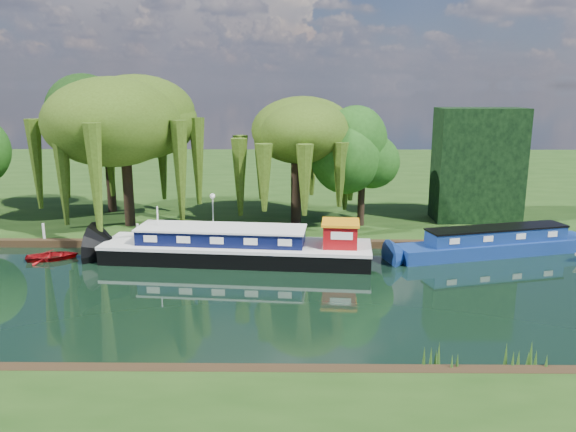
{
  "coord_description": "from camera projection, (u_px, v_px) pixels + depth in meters",
  "views": [
    {
      "loc": [
        5.92,
        -25.87,
        9.95
      ],
      "look_at": [
        5.57,
        4.85,
        2.8
      ],
      "focal_mm": 35.0,
      "sensor_mm": 36.0,
      "label": 1
    }
  ],
  "objects": [
    {
      "name": "tree_far_right",
      "position": [
        363.0,
        156.0,
        38.14
      ],
      "size": [
        4.3,
        4.3,
        7.04
      ],
      "color": "black",
      "rests_on": "far_bank"
    },
    {
      "name": "narrowboat",
      "position": [
        496.0,
        244.0,
        33.83
      ],
      "size": [
        12.62,
        5.19,
        1.82
      ],
      "rotation": [
        0.0,
        0.0,
        0.26
      ],
      "color": "navy",
      "rests_on": "ground"
    },
    {
      "name": "reeds_near",
      "position": [
        321.0,
        357.0,
        19.94
      ],
      "size": [
        33.7,
        1.5,
        1.1
      ],
      "color": "#214913",
      "rests_on": "ground"
    },
    {
      "name": "red_dinghy",
      "position": [
        53.0,
        259.0,
        32.95
      ],
      "size": [
        3.38,
        2.84,
        0.6
      ],
      "primitive_type": "imported",
      "rotation": [
        0.0,
        0.0,
        1.88
      ],
      "color": "maroon",
      "rests_on": "ground"
    },
    {
      "name": "far_bank",
      "position": [
        240.0,
        178.0,
        60.58
      ],
      "size": [
        120.0,
        52.0,
        0.45
      ],
      "primitive_type": "cube",
      "color": "#18360E",
      "rests_on": "ground"
    },
    {
      "name": "ground",
      "position": [
        173.0,
        294.0,
        27.52
      ],
      "size": [
        120.0,
        120.0,
        0.0
      ],
      "primitive_type": "plane",
      "color": "black"
    },
    {
      "name": "lamppost",
      "position": [
        213.0,
        202.0,
        37.19
      ],
      "size": [
        0.36,
        0.36,
        2.56
      ],
      "color": "silver",
      "rests_on": "far_bank"
    },
    {
      "name": "conifer_hedge",
      "position": [
        478.0,
        165.0,
        39.93
      ],
      "size": [
        6.0,
        3.0,
        8.0
      ],
      "primitive_type": "cube",
      "color": "black",
      "rests_on": "far_bank"
    },
    {
      "name": "willow_right",
      "position": [
        296.0,
        141.0,
        38.41
      ],
      "size": [
        6.5,
        6.5,
        7.92
      ],
      "color": "black",
      "rests_on": "far_bank"
    },
    {
      "name": "willow_left",
      "position": [
        124.0,
        123.0,
        37.57
      ],
      "size": [
        8.13,
        8.13,
        9.74
      ],
      "color": "black",
      "rests_on": "far_bank"
    },
    {
      "name": "tree_far_mid",
      "position": [
        107.0,
        127.0,
        42.08
      ],
      "size": [
        5.78,
        5.78,
        9.45
      ],
      "color": "black",
      "rests_on": "far_bank"
    },
    {
      "name": "dutch_barge",
      "position": [
        239.0,
        247.0,
        32.5
      ],
      "size": [
        15.74,
        4.9,
        3.27
      ],
      "rotation": [
        0.0,
        0.0,
        -0.09
      ],
      "color": "black",
      "rests_on": "ground"
    },
    {
      "name": "mooring_posts",
      "position": [
        193.0,
        231.0,
        35.49
      ],
      "size": [
        19.16,
        0.16,
        1.0
      ],
      "color": "silver",
      "rests_on": "far_bank"
    }
  ]
}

